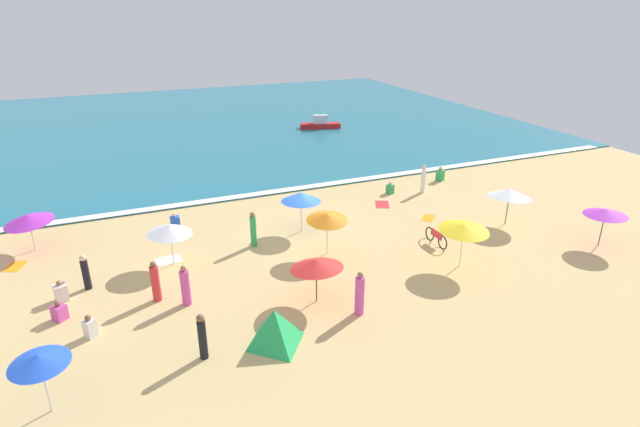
{
  "coord_description": "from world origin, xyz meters",
  "views": [
    {
      "loc": [
        -8.5,
        -22.68,
        11.29
      ],
      "look_at": [
        1.13,
        0.29,
        0.8
      ],
      "focal_mm": 28.32,
      "sensor_mm": 36.0,
      "label": 1
    }
  ],
  "objects_px": {
    "beachgoer_10": "(61,292)",
    "small_boat_0": "(320,124)",
    "beach_umbrella_8": "(606,212)",
    "beachgoer_7": "(360,294)",
    "parked_bicycle": "(436,237)",
    "beach_umbrella_1": "(316,264)",
    "beachgoer_12": "(185,286)",
    "beach_umbrella_3": "(327,217)",
    "beachgoer_8": "(202,337)",
    "beach_umbrella_5": "(170,229)",
    "beachgoer_3": "(390,188)",
    "beachgoer_5": "(59,312)",
    "beachgoer_0": "(155,282)",
    "beachgoer_4": "(90,327)",
    "beach_umbrella_2": "(464,228)",
    "beach_tent": "(275,327)",
    "beach_umbrella_0": "(28,219)",
    "beach_umbrella_4": "(39,360)",
    "beachgoer_6": "(253,230)",
    "beachgoer_11": "(175,222)",
    "beachgoer_9": "(85,272)",
    "beachgoer_1": "(423,179)",
    "beachgoer_2": "(440,175)",
    "beach_umbrella_7": "(510,193)",
    "beach_umbrella_6": "(301,197)"
  },
  "relations": [
    {
      "from": "beachgoer_10",
      "to": "small_boat_0",
      "type": "xyz_separation_m",
      "value": [
        21.39,
        23.6,
        0.12
      ]
    },
    {
      "from": "beach_umbrella_8",
      "to": "beachgoer_7",
      "type": "bearing_deg",
      "value": -177.0
    },
    {
      "from": "parked_bicycle",
      "to": "beach_umbrella_1",
      "type": "bearing_deg",
      "value": -161.43
    },
    {
      "from": "beachgoer_10",
      "to": "beachgoer_12",
      "type": "relative_size",
      "value": 0.52
    },
    {
      "from": "beach_umbrella_3",
      "to": "beachgoer_8",
      "type": "distance_m",
      "value": 8.92
    },
    {
      "from": "beach_umbrella_5",
      "to": "beachgoer_7",
      "type": "relative_size",
      "value": 1.5
    },
    {
      "from": "beach_umbrella_5",
      "to": "parked_bicycle",
      "type": "height_order",
      "value": "beach_umbrella_5"
    },
    {
      "from": "beachgoer_3",
      "to": "beachgoer_5",
      "type": "relative_size",
      "value": 0.97
    },
    {
      "from": "beach_umbrella_1",
      "to": "beach_umbrella_3",
      "type": "relative_size",
      "value": 1.24
    },
    {
      "from": "beachgoer_0",
      "to": "beachgoer_5",
      "type": "bearing_deg",
      "value": 179.46
    },
    {
      "from": "beach_umbrella_5",
      "to": "beachgoer_4",
      "type": "bearing_deg",
      "value": -128.64
    },
    {
      "from": "beach_umbrella_2",
      "to": "beach_tent",
      "type": "xyz_separation_m",
      "value": [
        -9.63,
        -2.12,
        -1.27
      ]
    },
    {
      "from": "beach_umbrella_0",
      "to": "beach_tent",
      "type": "height_order",
      "value": "beach_umbrella_0"
    },
    {
      "from": "beach_umbrella_8",
      "to": "beach_umbrella_4",
      "type": "bearing_deg",
      "value": -175.95
    },
    {
      "from": "beachgoer_6",
      "to": "beachgoer_11",
      "type": "bearing_deg",
      "value": 131.88
    },
    {
      "from": "beach_umbrella_5",
      "to": "beach_tent",
      "type": "distance_m",
      "value": 7.89
    },
    {
      "from": "beach_umbrella_5",
      "to": "beachgoer_8",
      "type": "xyz_separation_m",
      "value": [
        0.03,
        -7.23,
        -0.93
      ]
    },
    {
      "from": "beach_umbrella_3",
      "to": "beach_tent",
      "type": "relative_size",
      "value": 1.14
    },
    {
      "from": "beach_umbrella_1",
      "to": "beachgoer_0",
      "type": "xyz_separation_m",
      "value": [
        -5.97,
        2.59,
        -0.89
      ]
    },
    {
      "from": "beachgoer_3",
      "to": "beachgoer_7",
      "type": "bearing_deg",
      "value": -125.06
    },
    {
      "from": "beach_umbrella_4",
      "to": "beachgoer_0",
      "type": "distance_m",
      "value": 6.31
    },
    {
      "from": "beachgoer_8",
      "to": "beach_umbrella_8",
      "type": "bearing_deg",
      "value": 3.01
    },
    {
      "from": "beachgoer_9",
      "to": "beachgoer_3",
      "type": "bearing_deg",
      "value": 16.19
    },
    {
      "from": "beachgoer_10",
      "to": "beach_umbrella_2",
      "type": "bearing_deg",
      "value": -13.12
    },
    {
      "from": "beach_umbrella_0",
      "to": "beach_umbrella_5",
      "type": "relative_size",
      "value": 1.06
    },
    {
      "from": "beachgoer_1",
      "to": "beachgoer_4",
      "type": "distance_m",
      "value": 21.19
    },
    {
      "from": "beach_umbrella_4",
      "to": "beach_umbrella_1",
      "type": "bearing_deg",
      "value": 14.5
    },
    {
      "from": "beach_umbrella_3",
      "to": "beach_umbrella_8",
      "type": "height_order",
      "value": "beach_umbrella_3"
    },
    {
      "from": "beachgoer_6",
      "to": "small_boat_0",
      "type": "distance_m",
      "value": 25.28
    },
    {
      "from": "beachgoer_2",
      "to": "beachgoer_12",
      "type": "xyz_separation_m",
      "value": [
        -18.4,
        -8.82,
        0.39
      ]
    },
    {
      "from": "beach_umbrella_1",
      "to": "beach_umbrella_2",
      "type": "distance_m",
      "value": 7.24
    },
    {
      "from": "beachgoer_8",
      "to": "beach_umbrella_0",
      "type": "bearing_deg",
      "value": 118.25
    },
    {
      "from": "beachgoer_4",
      "to": "beachgoer_5",
      "type": "bearing_deg",
      "value": 123.86
    },
    {
      "from": "beachgoer_8",
      "to": "beachgoer_11",
      "type": "distance_m",
      "value": 11.39
    },
    {
      "from": "beachgoer_3",
      "to": "beachgoer_6",
      "type": "relative_size",
      "value": 0.42
    },
    {
      "from": "beach_umbrella_2",
      "to": "beachgoer_12",
      "type": "relative_size",
      "value": 1.44
    },
    {
      "from": "beach_umbrella_5",
      "to": "beach_umbrella_8",
      "type": "bearing_deg",
      "value": -17.23
    },
    {
      "from": "beach_umbrella_7",
      "to": "beachgoer_5",
      "type": "xyz_separation_m",
      "value": [
        -22.1,
        -0.53,
        -1.48
      ]
    },
    {
      "from": "beachgoer_6",
      "to": "small_boat_0",
      "type": "height_order",
      "value": "beachgoer_6"
    },
    {
      "from": "beach_umbrella_6",
      "to": "beachgoer_4",
      "type": "distance_m",
      "value": 11.87
    },
    {
      "from": "beach_umbrella_8",
      "to": "beachgoer_6",
      "type": "relative_size",
      "value": 1.51
    },
    {
      "from": "beach_umbrella_5",
      "to": "beachgoer_1",
      "type": "bearing_deg",
      "value": 12.92
    },
    {
      "from": "beachgoer_12",
      "to": "beach_tent",
      "type": "bearing_deg",
      "value": -56.35
    },
    {
      "from": "beachgoer_11",
      "to": "beach_umbrella_6",
      "type": "bearing_deg",
      "value": -25.81
    },
    {
      "from": "beach_umbrella_4",
      "to": "parked_bicycle",
      "type": "distance_m",
      "value": 17.9
    },
    {
      "from": "beach_umbrella_2",
      "to": "beachgoer_5",
      "type": "xyz_separation_m",
      "value": [
        -16.8,
        2.44,
        -1.62
      ]
    },
    {
      "from": "beach_umbrella_4",
      "to": "beachgoer_9",
      "type": "bearing_deg",
      "value": 82.16
    },
    {
      "from": "beachgoer_0",
      "to": "beachgoer_2",
      "type": "relative_size",
      "value": 1.79
    },
    {
      "from": "beach_umbrella_1",
      "to": "beach_umbrella_5",
      "type": "bearing_deg",
      "value": 132.19
    },
    {
      "from": "beachgoer_3",
      "to": "beachgoer_5",
      "type": "height_order",
      "value": "beachgoer_5"
    }
  ]
}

